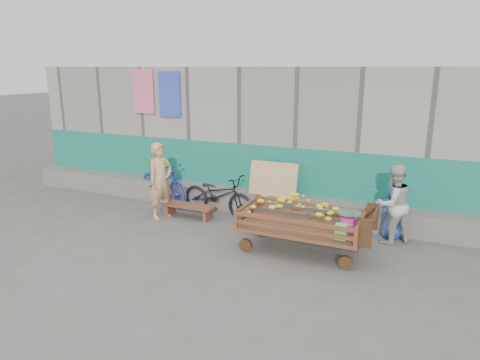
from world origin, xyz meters
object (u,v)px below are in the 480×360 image
at_px(bench, 189,208).
at_px(bicycle_dark, 218,195).
at_px(woman, 393,204).
at_px(banana_cart, 299,215).
at_px(vendor_man, 161,181).
at_px(child, 393,211).
at_px(bicycle_blue, 163,183).

height_order(bench, bicycle_dark, bicycle_dark).
xyz_separation_m(bench, woman, (3.89, 0.33, 0.50)).
relative_size(woman, bicycle_dark, 0.84).
distance_m(banana_cart, vendor_man, 3.06).
xyz_separation_m(banana_cart, bench, (-2.51, 0.70, -0.43)).
xyz_separation_m(child, bicycle_dark, (-3.40, -0.19, -0.06)).
bearing_deg(banana_cart, bicycle_blue, 160.04).
height_order(bench, bicycle_blue, bicycle_blue).
bearing_deg(bicycle_blue, bench, -99.82).
xyz_separation_m(vendor_man, bicycle_dark, (1.00, 0.57, -0.34)).
relative_size(bench, bicycle_blue, 0.67).
bearing_deg(woman, banana_cart, -3.77).
bearing_deg(bench, vendor_man, -158.29).
bearing_deg(bench, bicycle_dark, 36.45).
xyz_separation_m(banana_cart, vendor_man, (-3.02, 0.50, 0.15)).
relative_size(vendor_man, child, 1.55).
xyz_separation_m(woman, bicycle_blue, (-4.86, 0.24, -0.21)).
distance_m(woman, bicycle_blue, 4.88).
bearing_deg(banana_cart, child, 42.21).
bearing_deg(bench, woman, 4.78).
distance_m(woman, child, 0.30).
bearing_deg(bench, banana_cart, -15.58).
bearing_deg(vendor_man, bicycle_dark, -41.81).
height_order(vendor_man, child, vendor_man).
height_order(vendor_man, bicycle_dark, vendor_man).
xyz_separation_m(banana_cart, bicycle_dark, (-2.02, 1.06, -0.19)).
distance_m(vendor_man, bicycle_dark, 1.20).
relative_size(banana_cart, vendor_man, 1.40).
xyz_separation_m(bench, child, (3.89, 0.55, 0.30)).
bearing_deg(vendor_man, woman, -64.48).
height_order(banana_cart, vendor_man, vendor_man).
distance_m(bench, woman, 3.94).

